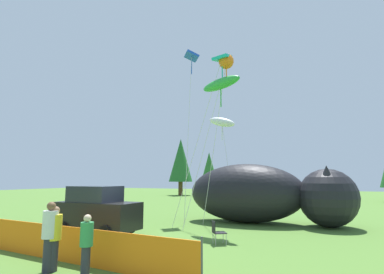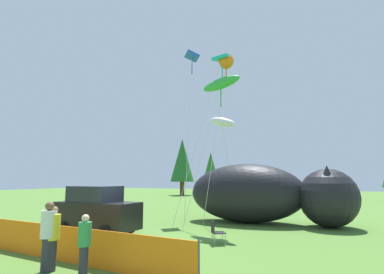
% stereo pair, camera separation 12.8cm
% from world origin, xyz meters
% --- Properties ---
extents(ground_plane, '(120.00, 120.00, 0.00)m').
position_xyz_m(ground_plane, '(0.00, 0.00, 0.00)').
color(ground_plane, '#4C752D').
extents(parked_car, '(3.93, 1.95, 2.21)m').
position_xyz_m(parked_car, '(-2.19, 0.55, 1.07)').
color(parked_car, black).
rests_on(parked_car, ground).
extents(folding_chair, '(0.69, 0.69, 0.89)m').
position_xyz_m(folding_chair, '(3.60, 0.81, 0.53)').
color(folding_chair, black).
rests_on(folding_chair, ground).
extents(inflatable_cat, '(9.47, 3.52, 3.43)m').
position_xyz_m(inflatable_cat, '(4.32, 7.11, 1.58)').
color(inflatable_cat, black).
rests_on(inflatable_cat, ground).
extents(safety_fence, '(9.79, 0.90, 1.18)m').
position_xyz_m(safety_fence, '(-0.03, -3.44, 0.54)').
color(safety_fence, orange).
rests_on(safety_fence, ground).
extents(spectator_in_red_shirt, '(0.35, 0.35, 1.59)m').
position_xyz_m(spectator_in_red_shirt, '(1.65, -4.23, 0.87)').
color(spectator_in_red_shirt, '#2D2D38').
rests_on(spectator_in_red_shirt, ground).
extents(spectator_in_white_shirt, '(0.41, 0.41, 1.90)m').
position_xyz_m(spectator_in_white_shirt, '(0.47, -4.41, 1.04)').
color(spectator_in_white_shirt, '#2D2D38').
rests_on(spectator_in_white_shirt, ground).
extents(spectator_in_yellow_shirt, '(0.39, 0.39, 1.77)m').
position_xyz_m(spectator_in_yellow_shirt, '(0.53, -4.31, 0.97)').
color(spectator_in_yellow_shirt, '#2D2D38').
rests_on(spectator_in_yellow_shirt, ground).
extents(kite_green_fish, '(3.03, 2.17, 8.11)m').
position_xyz_m(kite_green_fish, '(2.67, 4.40, 7.69)').
color(kite_green_fish, silver).
rests_on(kite_green_fish, ground).
extents(kite_white_ghost, '(2.02, 0.91, 7.03)m').
position_xyz_m(kite_white_ghost, '(1.24, 8.97, 6.47)').
color(kite_white_ghost, silver).
rests_on(kite_white_ghost, ground).
extents(kite_orange_flower, '(2.09, 0.87, 9.62)m').
position_xyz_m(kite_orange_flower, '(2.83, 4.97, 9.14)').
color(kite_orange_flower, silver).
rests_on(kite_orange_flower, ground).
extents(kite_blue_box, '(1.35, 3.24, 11.23)m').
position_xyz_m(kite_blue_box, '(-0.33, 7.22, 10.68)').
color(kite_blue_box, silver).
rests_on(kite_blue_box, ground).
extents(kite_teal_diamond, '(3.06, 1.61, 9.58)m').
position_xyz_m(kite_teal_diamond, '(2.60, 4.75, 9.15)').
color(kite_teal_diamond, silver).
rests_on(kite_teal_diamond, ground).
extents(horizon_tree_west, '(3.71, 3.71, 8.85)m').
position_xyz_m(horizon_tree_west, '(-12.99, 31.70, 5.43)').
color(horizon_tree_west, brown).
rests_on(horizon_tree_west, ground).
extents(horizon_tree_mid, '(3.01, 3.01, 7.19)m').
position_xyz_m(horizon_tree_mid, '(-10.85, 38.79, 4.42)').
color(horizon_tree_mid, brown).
rests_on(horizon_tree_mid, ground).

